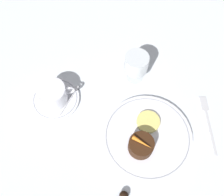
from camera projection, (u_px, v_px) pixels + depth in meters
The scene contains 11 objects.
ground_plane at pixel (137, 129), 0.80m from camera, with size 3.00×3.00×0.00m, color white.
dinner_plate at pixel (147, 136), 0.78m from camera, with size 0.27×0.27×0.01m.
saucer at pixel (56, 99), 0.84m from camera, with size 0.15×0.15×0.01m.
coffee_cup at pixel (52, 94), 0.80m from camera, with size 0.11×0.09×0.07m.
spoon at pixel (71, 97), 0.83m from camera, with size 0.08×0.10×0.00m.
wine_glass at pixel (136, 64), 0.81m from camera, with size 0.07×0.07×0.11m.
fork at pixel (208, 118), 0.81m from camera, with size 0.05×0.19×0.01m.
dessert_cake at pixel (141, 146), 0.74m from camera, with size 0.07×0.07×0.04m.
carrot_garnish at pixel (142, 143), 0.71m from camera, with size 0.05×0.05×0.01m.
pineapple_slice at pixel (148, 122), 0.79m from camera, with size 0.07×0.07×0.01m.
chocolate_truffle at pixel (124, 196), 0.70m from camera, with size 0.02×0.02×0.02m.
Camera 1 is at (-0.14, -0.25, 0.75)m, focal length 42.00 mm.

